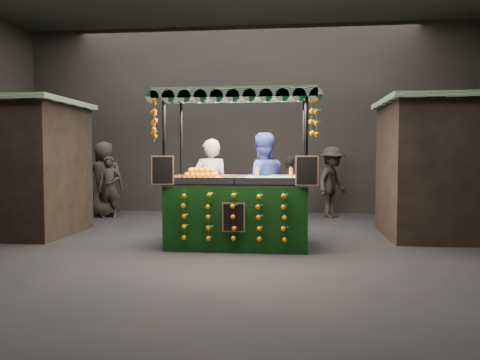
# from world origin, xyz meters

# --- Properties ---
(ground) EXTENTS (12.00, 12.00, 0.00)m
(ground) POSITION_xyz_m (0.00, 0.00, 0.00)
(ground) COLOR black
(ground) RESTS_ON ground
(market_hall) EXTENTS (12.10, 10.10, 5.05)m
(market_hall) POSITION_xyz_m (0.00, 0.00, 3.38)
(market_hall) COLOR black
(market_hall) RESTS_ON ground
(neighbour_stall_left) EXTENTS (3.00, 2.20, 2.60)m
(neighbour_stall_left) POSITION_xyz_m (-4.40, 1.00, 1.31)
(neighbour_stall_left) COLOR black
(neighbour_stall_left) RESTS_ON ground
(neighbour_stall_right) EXTENTS (3.00, 2.20, 2.60)m
(neighbour_stall_right) POSITION_xyz_m (4.40, 1.50, 1.31)
(neighbour_stall_right) COLOR black
(neighbour_stall_right) RESTS_ON ground
(juice_stall) EXTENTS (2.67, 1.57, 2.59)m
(juice_stall) POSITION_xyz_m (0.34, 0.22, 0.80)
(juice_stall) COLOR black
(juice_stall) RESTS_ON ground
(vendor_grey) EXTENTS (0.77, 0.61, 1.85)m
(vendor_grey) POSITION_xyz_m (-0.30, 1.16, 0.92)
(vendor_grey) COLOR gray
(vendor_grey) RESTS_ON ground
(vendor_blue) EXTENTS (1.11, 0.96, 1.96)m
(vendor_blue) POSITION_xyz_m (0.68, 1.10, 0.98)
(vendor_blue) COLOR navy
(vendor_blue) RESTS_ON ground
(shopper_0) EXTENTS (0.61, 0.46, 1.53)m
(shopper_0) POSITION_xyz_m (-3.23, 3.50, 0.76)
(shopper_0) COLOR black
(shopper_0) RESTS_ON ground
(shopper_1) EXTENTS (0.98, 0.88, 1.66)m
(shopper_1) POSITION_xyz_m (3.58, 2.82, 0.83)
(shopper_1) COLOR #2C2424
(shopper_1) RESTS_ON ground
(shopper_2) EXTENTS (0.97, 0.64, 1.53)m
(shopper_2) POSITION_xyz_m (1.20, 3.09, 0.76)
(shopper_2) COLOR #2B2523
(shopper_2) RESTS_ON ground
(shopper_3) EXTENTS (1.17, 1.30, 1.75)m
(shopper_3) POSITION_xyz_m (2.25, 4.15, 0.88)
(shopper_3) COLOR black
(shopper_3) RESTS_ON ground
(shopper_4) EXTENTS (1.07, 0.88, 1.89)m
(shopper_4) POSITION_xyz_m (-3.42, 3.68, 0.95)
(shopper_4) COLOR #292521
(shopper_4) RESTS_ON ground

